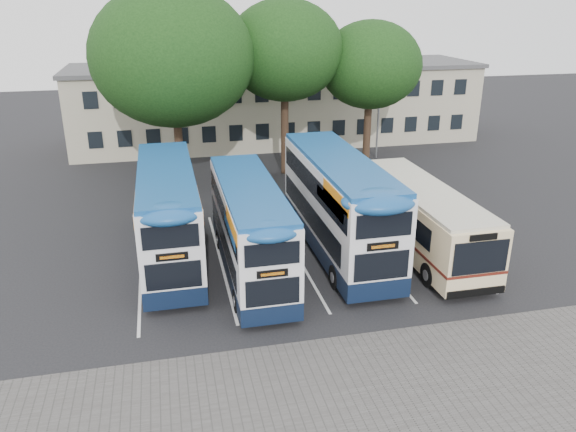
# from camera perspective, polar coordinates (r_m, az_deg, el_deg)

# --- Properties ---
(ground) EXTENTS (120.00, 120.00, 0.00)m
(ground) POSITION_cam_1_polar(r_m,az_deg,el_deg) (23.09, 12.98, -8.02)
(ground) COLOR black
(ground) RESTS_ON ground
(paving_strip) EXTENTS (40.00, 6.00, 0.01)m
(paving_strip) POSITION_cam_1_polar(r_m,az_deg,el_deg) (18.58, 13.94, -16.09)
(paving_strip) COLOR #595654
(paving_strip) RESTS_ON ground
(bay_lines) EXTENTS (14.12, 11.00, 0.01)m
(bay_lines) POSITION_cam_1_polar(r_m,az_deg,el_deg) (26.11, 0.81, -3.84)
(bay_lines) COLOR silver
(bay_lines) RESTS_ON ground
(depot_building) EXTENTS (32.40, 8.40, 6.20)m
(depot_building) POSITION_cam_1_polar(r_m,az_deg,el_deg) (46.59, -1.09, 11.49)
(depot_building) COLOR #ADA78B
(depot_building) RESTS_ON ground
(lamp_post) EXTENTS (0.25, 1.05, 9.06)m
(lamp_post) POSITION_cam_1_polar(r_m,az_deg,el_deg) (41.36, 9.33, 12.68)
(lamp_post) COLOR gray
(lamp_post) RESTS_ON ground
(tree_left) EXTENTS (9.56, 9.56, 11.98)m
(tree_left) POSITION_cam_1_polar(r_m,az_deg,el_deg) (34.42, -11.65, 15.57)
(tree_left) COLOR black
(tree_left) RESTS_ON ground
(tree_mid) EXTENTS (7.41, 7.41, 11.16)m
(tree_mid) POSITION_cam_1_polar(r_m,az_deg,el_deg) (36.71, -0.35, 16.44)
(tree_mid) COLOR black
(tree_mid) RESTS_ON ground
(tree_right) EXTENTS (6.70, 6.70, 9.84)m
(tree_right) POSITION_cam_1_polar(r_m,az_deg,el_deg) (38.37, 8.39, 14.92)
(tree_right) COLOR black
(tree_right) RESTS_ON ground
(bus_dd_left) EXTENTS (2.45, 10.11, 4.21)m
(bus_dd_left) POSITION_cam_1_polar(r_m,az_deg,el_deg) (25.31, -12.07, 0.53)
(bus_dd_left) COLOR black
(bus_dd_left) RESTS_ON ground
(bus_dd_mid) EXTENTS (2.32, 9.58, 3.99)m
(bus_dd_mid) POSITION_cam_1_polar(r_m,az_deg,el_deg) (23.61, -3.90, -0.89)
(bus_dd_mid) COLOR black
(bus_dd_mid) RESTS_ON ground
(bus_dd_right) EXTENTS (2.61, 10.76, 4.48)m
(bus_dd_right) POSITION_cam_1_polar(r_m,az_deg,el_deg) (25.64, 5.10, 1.56)
(bus_dd_right) COLOR black
(bus_dd_right) RESTS_ON ground
(bus_single) EXTENTS (2.62, 10.31, 3.08)m
(bus_single) POSITION_cam_1_polar(r_m,az_deg,el_deg) (26.69, 13.24, 0.20)
(bus_single) COLOR beige
(bus_single) RESTS_ON ground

